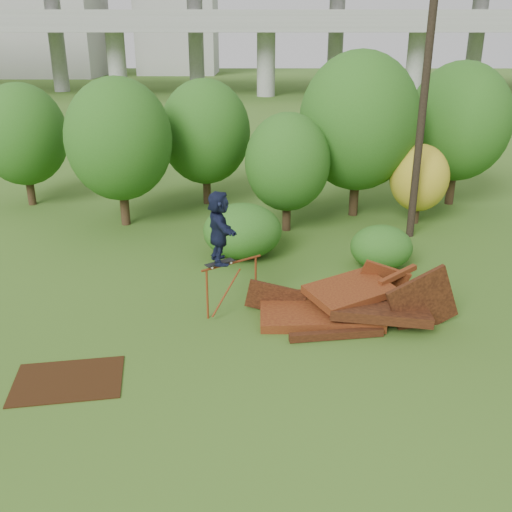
{
  "coord_description": "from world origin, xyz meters",
  "views": [
    {
      "loc": [
        -0.7,
        -12.34,
        7.22
      ],
      "look_at": [
        -0.8,
        2.0,
        1.6
      ],
      "focal_mm": 40.0,
      "sensor_mm": 36.0,
      "label": 1
    }
  ],
  "objects_px": {
    "skater": "(219,227)",
    "utility_pole": "(425,91)",
    "scrap_pile": "(347,306)",
    "flat_plate": "(68,380)"
  },
  "relations": [
    {
      "from": "skater",
      "to": "utility_pole",
      "type": "bearing_deg",
      "value": -61.36
    },
    {
      "from": "utility_pole",
      "to": "scrap_pile",
      "type": "bearing_deg",
      "value": -116.47
    },
    {
      "from": "skater",
      "to": "utility_pole",
      "type": "height_order",
      "value": "utility_pole"
    },
    {
      "from": "skater",
      "to": "utility_pole",
      "type": "distance_m",
      "value": 9.85
    },
    {
      "from": "utility_pole",
      "to": "flat_plate",
      "type": "bearing_deg",
      "value": -135.46
    },
    {
      "from": "scrap_pile",
      "to": "skater",
      "type": "relative_size",
      "value": 2.94
    },
    {
      "from": "flat_plate",
      "to": "utility_pole",
      "type": "distance_m",
      "value": 14.99
    },
    {
      "from": "skater",
      "to": "utility_pole",
      "type": "xyz_separation_m",
      "value": [
        6.79,
        6.55,
        2.83
      ]
    },
    {
      "from": "scrap_pile",
      "to": "utility_pole",
      "type": "distance_m",
      "value": 9.04
    },
    {
      "from": "scrap_pile",
      "to": "utility_pole",
      "type": "bearing_deg",
      "value": 63.53
    }
  ]
}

